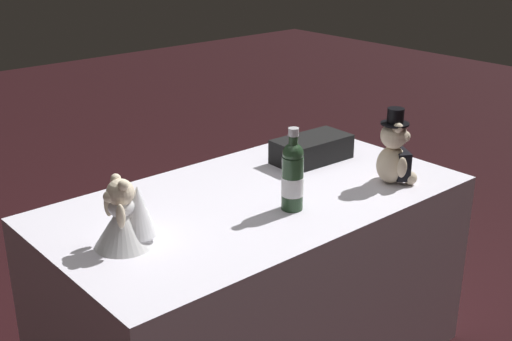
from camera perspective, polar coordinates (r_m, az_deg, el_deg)
name	(u,v)px	position (r m, az deg, el deg)	size (l,w,h in m)	color
reception_table	(256,285)	(2.53, 0.00, -9.91)	(1.53, 0.83, 0.73)	white
teddy_bear_groom	(395,154)	(2.51, 11.97, 1.41)	(0.16, 0.15, 0.29)	beige
teddy_bear_bride	(127,216)	(2.03, -11.15, -3.90)	(0.22, 0.18, 0.22)	white
champagne_bottle	(293,175)	(2.22, 3.20, -0.43)	(0.08, 0.08, 0.29)	#274328
signing_pen	(115,204)	(2.35, -12.15, -2.82)	(0.01, 0.14, 0.01)	black
gift_case_black	(312,149)	(2.70, 4.85, 1.87)	(0.33, 0.18, 0.10)	black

